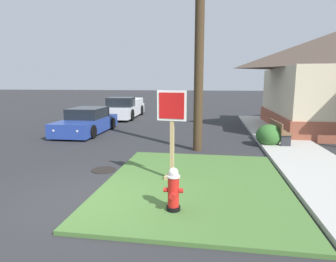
{
  "coord_description": "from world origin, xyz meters",
  "views": [
    {
      "loc": [
        2.58,
        -5.38,
        2.55
      ],
      "look_at": [
        1.23,
        3.37,
        1.0
      ],
      "focal_mm": 30.15,
      "sensor_mm": 36.0,
      "label": 1
    }
  ],
  "objects_px": {
    "street_bench": "(278,130)",
    "utility_pole": "(200,13)",
    "pickup_truck_white": "(124,109)",
    "fire_hydrant": "(173,190)",
    "stop_sign": "(172,136)",
    "manhole_cover": "(104,170)",
    "parked_sedan_blue": "(87,122)"
  },
  "relations": [
    {
      "from": "street_bench",
      "to": "utility_pole",
      "type": "xyz_separation_m",
      "value": [
        -3.22,
        -1.53,
        4.3
      ]
    },
    {
      "from": "pickup_truck_white",
      "to": "utility_pole",
      "type": "distance_m",
      "value": 11.61
    },
    {
      "from": "pickup_truck_white",
      "to": "fire_hydrant",
      "type": "bearing_deg",
      "value": -68.86
    },
    {
      "from": "pickup_truck_white",
      "to": "stop_sign",
      "type": "bearing_deg",
      "value": -67.3
    },
    {
      "from": "pickup_truck_white",
      "to": "street_bench",
      "type": "relative_size",
      "value": 3.07
    },
    {
      "from": "manhole_cover",
      "to": "street_bench",
      "type": "xyz_separation_m",
      "value": [
        5.8,
        4.4,
        0.59
      ]
    },
    {
      "from": "fire_hydrant",
      "to": "street_bench",
      "type": "relative_size",
      "value": 0.47
    },
    {
      "from": "stop_sign",
      "to": "pickup_truck_white",
      "type": "distance_m",
      "value": 13.73
    },
    {
      "from": "pickup_truck_white",
      "to": "utility_pole",
      "type": "relative_size",
      "value": 0.59
    },
    {
      "from": "parked_sedan_blue",
      "to": "stop_sign",
      "type": "bearing_deg",
      "value": -50.89
    },
    {
      "from": "manhole_cover",
      "to": "parked_sedan_blue",
      "type": "height_order",
      "value": "parked_sedan_blue"
    },
    {
      "from": "stop_sign",
      "to": "manhole_cover",
      "type": "relative_size",
      "value": 3.23
    },
    {
      "from": "manhole_cover",
      "to": "utility_pole",
      "type": "bearing_deg",
      "value": 48.01
    },
    {
      "from": "manhole_cover",
      "to": "utility_pole",
      "type": "height_order",
      "value": "utility_pole"
    },
    {
      "from": "fire_hydrant",
      "to": "stop_sign",
      "type": "bearing_deg",
      "value": 98.96
    },
    {
      "from": "fire_hydrant",
      "to": "utility_pole",
      "type": "distance_m",
      "value": 6.89
    },
    {
      "from": "fire_hydrant",
      "to": "street_bench",
      "type": "xyz_separation_m",
      "value": [
        3.42,
        6.82,
        0.11
      ]
    },
    {
      "from": "manhole_cover",
      "to": "utility_pole",
      "type": "distance_m",
      "value": 6.22
    },
    {
      "from": "manhole_cover",
      "to": "street_bench",
      "type": "relative_size",
      "value": 0.39
    },
    {
      "from": "fire_hydrant",
      "to": "utility_pole",
      "type": "relative_size",
      "value": 0.09
    },
    {
      "from": "utility_pole",
      "to": "pickup_truck_white",
      "type": "bearing_deg",
      "value": 122.31
    },
    {
      "from": "fire_hydrant",
      "to": "manhole_cover",
      "type": "xyz_separation_m",
      "value": [
        -2.38,
        2.42,
        -0.47
      ]
    },
    {
      "from": "utility_pole",
      "to": "stop_sign",
      "type": "bearing_deg",
      "value": -97.69
    },
    {
      "from": "stop_sign",
      "to": "utility_pole",
      "type": "bearing_deg",
      "value": 82.31
    },
    {
      "from": "stop_sign",
      "to": "parked_sedan_blue",
      "type": "bearing_deg",
      "value": 129.11
    },
    {
      "from": "fire_hydrant",
      "to": "pickup_truck_white",
      "type": "height_order",
      "value": "pickup_truck_white"
    },
    {
      "from": "manhole_cover",
      "to": "parked_sedan_blue",
      "type": "distance_m",
      "value": 6.62
    },
    {
      "from": "pickup_truck_white",
      "to": "manhole_cover",
      "type": "bearing_deg",
      "value": -75.1
    },
    {
      "from": "fire_hydrant",
      "to": "stop_sign",
      "type": "height_order",
      "value": "stop_sign"
    },
    {
      "from": "street_bench",
      "to": "utility_pole",
      "type": "bearing_deg",
      "value": -154.58
    },
    {
      "from": "pickup_truck_white",
      "to": "street_bench",
      "type": "bearing_deg",
      "value": -40.19
    },
    {
      "from": "manhole_cover",
      "to": "parked_sedan_blue",
      "type": "relative_size",
      "value": 0.16
    }
  ]
}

